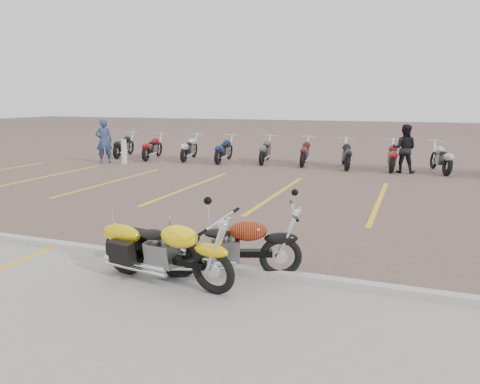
{
  "coord_description": "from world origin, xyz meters",
  "views": [
    {
      "loc": [
        3.51,
        -8.17,
        2.55
      ],
      "look_at": [
        0.29,
        0.32,
        0.75
      ],
      "focal_mm": 35.0,
      "sensor_mm": 36.0,
      "label": 1
    }
  ],
  "objects_px": {
    "flame_cruiser": "(225,249)",
    "bollard": "(124,152)",
    "person_a": "(104,141)",
    "yellow_cruiser": "(164,252)",
    "person_b": "(404,149)"
  },
  "relations": [
    {
      "from": "flame_cruiser",
      "to": "bollard",
      "type": "distance_m",
      "value": 13.01
    },
    {
      "from": "person_a",
      "to": "bollard",
      "type": "relative_size",
      "value": 1.79
    },
    {
      "from": "yellow_cruiser",
      "to": "flame_cruiser",
      "type": "distance_m",
      "value": 0.87
    },
    {
      "from": "person_b",
      "to": "bollard",
      "type": "xyz_separation_m",
      "value": [
        -10.55,
        -1.59,
        -0.35
      ]
    },
    {
      "from": "person_a",
      "to": "person_b",
      "type": "xyz_separation_m",
      "value": [
        11.48,
        1.62,
        -0.04
      ]
    },
    {
      "from": "person_a",
      "to": "bollard",
      "type": "xyz_separation_m",
      "value": [
        0.92,
        0.02,
        -0.39
      ]
    },
    {
      "from": "yellow_cruiser",
      "to": "person_a",
      "type": "xyz_separation_m",
      "value": [
        -8.68,
        10.32,
        0.44
      ]
    },
    {
      "from": "yellow_cruiser",
      "to": "person_a",
      "type": "distance_m",
      "value": 13.49
    },
    {
      "from": "flame_cruiser",
      "to": "person_a",
      "type": "relative_size",
      "value": 1.13
    },
    {
      "from": "person_b",
      "to": "yellow_cruiser",
      "type": "bearing_deg",
      "value": 81.74
    },
    {
      "from": "yellow_cruiser",
      "to": "person_b",
      "type": "relative_size",
      "value": 1.3
    },
    {
      "from": "person_a",
      "to": "yellow_cruiser",
      "type": "bearing_deg",
      "value": 91.47
    },
    {
      "from": "flame_cruiser",
      "to": "person_b",
      "type": "height_order",
      "value": "person_b"
    },
    {
      "from": "flame_cruiser",
      "to": "person_a",
      "type": "bearing_deg",
      "value": 113.22
    },
    {
      "from": "yellow_cruiser",
      "to": "bollard",
      "type": "relative_size",
      "value": 2.21
    }
  ]
}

